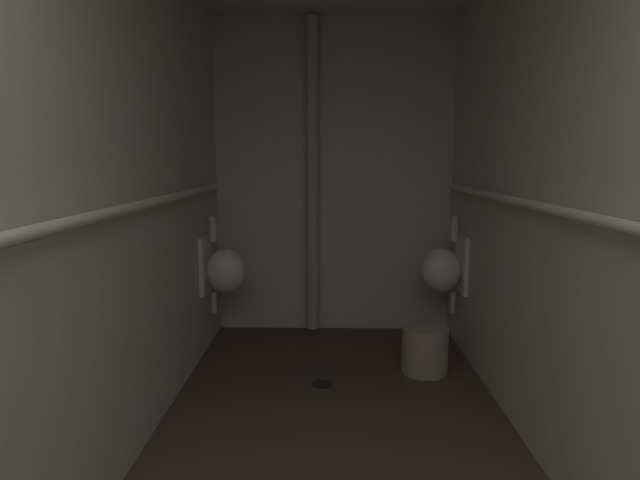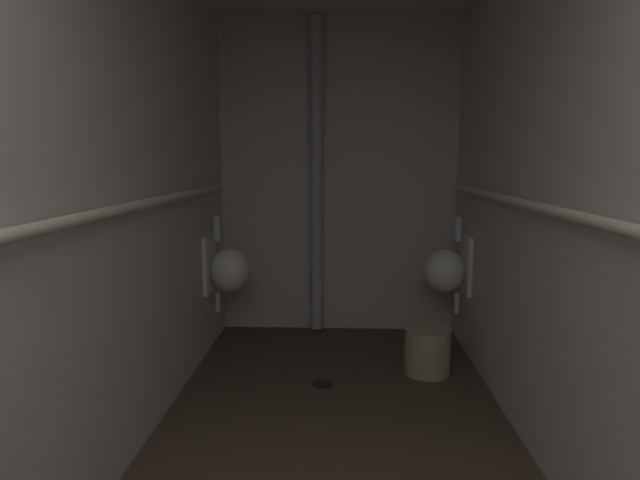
% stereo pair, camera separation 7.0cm
% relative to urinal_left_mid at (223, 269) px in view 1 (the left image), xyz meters
% --- Properties ---
extents(floor, '(2.10, 4.44, 0.08)m').
position_rel_urinal_left_mid_xyz_m(floor, '(0.84, -1.61, -0.68)').
color(floor, '#47382D').
rests_on(floor, ground).
extents(wall_left, '(0.06, 4.44, 2.62)m').
position_rel_urinal_left_mid_xyz_m(wall_left, '(-0.18, -1.61, 0.67)').
color(wall_left, beige).
rests_on(wall_left, ground).
extents(wall_right, '(0.06, 4.44, 2.62)m').
position_rel_urinal_left_mid_xyz_m(wall_right, '(1.87, -1.61, 0.67)').
color(wall_right, beige).
rests_on(wall_right, ground).
extents(wall_back, '(2.10, 0.06, 2.62)m').
position_rel_urinal_left_mid_xyz_m(wall_back, '(0.84, 0.58, 0.67)').
color(wall_back, beige).
rests_on(wall_back, ground).
extents(urinal_left_mid, '(0.32, 0.30, 0.76)m').
position_rel_urinal_left_mid_xyz_m(urinal_left_mid, '(0.00, 0.00, 0.00)').
color(urinal_left_mid, silver).
extents(urinal_right_mid, '(0.32, 0.30, 0.76)m').
position_rel_urinal_left_mid_xyz_m(urinal_right_mid, '(1.69, 0.05, 0.00)').
color(urinal_right_mid, silver).
extents(supply_pipe_left, '(0.06, 3.63, 0.06)m').
position_rel_urinal_left_mid_xyz_m(supply_pipe_left, '(-0.09, -1.58, 0.62)').
color(supply_pipe_left, beige).
extents(supply_pipe_right, '(0.06, 3.76, 0.06)m').
position_rel_urinal_left_mid_xyz_m(supply_pipe_right, '(1.78, -1.60, 0.62)').
color(supply_pipe_right, beige).
extents(standpipe_back_wall, '(0.10, 0.10, 2.57)m').
position_rel_urinal_left_mid_xyz_m(standpipe_back_wall, '(0.67, 0.47, 0.67)').
color(standpipe_back_wall, '#B2B2B2').
rests_on(standpipe_back_wall, ground).
extents(floor_drain, '(0.14, 0.14, 0.01)m').
position_rel_urinal_left_mid_xyz_m(floor_drain, '(0.76, -0.63, -0.63)').
color(floor_drain, black).
rests_on(floor_drain, ground).
extents(waste_bin, '(0.32, 0.32, 0.32)m').
position_rel_urinal_left_mid_xyz_m(waste_bin, '(1.48, -0.41, -0.48)').
color(waste_bin, '#9E937A').
rests_on(waste_bin, ground).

